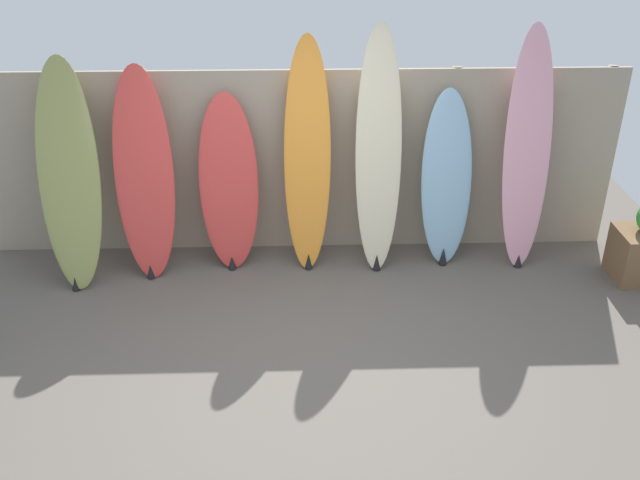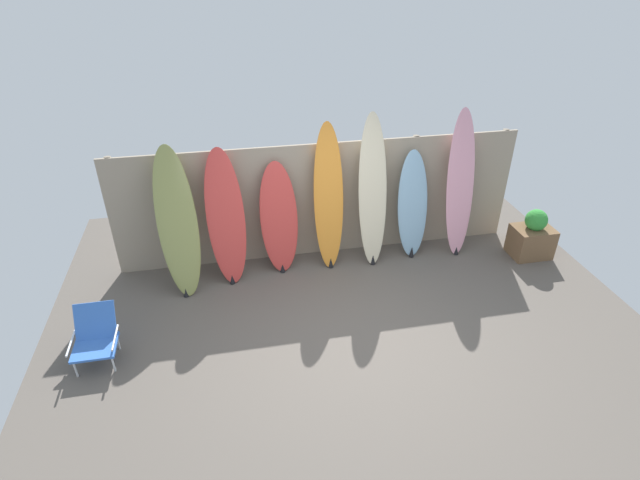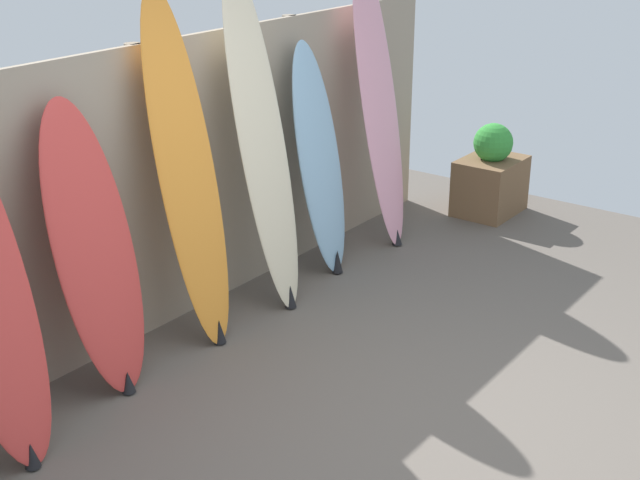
{
  "view_description": "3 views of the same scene",
  "coord_description": "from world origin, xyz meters",
  "px_view_note": "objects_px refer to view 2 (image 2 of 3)",
  "views": [
    {
      "loc": [
        -0.02,
        -4.39,
        3.48
      ],
      "look_at": [
        0.13,
        0.48,
        0.87
      ],
      "focal_mm": 40.0,
      "sensor_mm": 36.0,
      "label": 1
    },
    {
      "loc": [
        -1.33,
        -4.61,
        4.25
      ],
      "look_at": [
        -0.27,
        0.72,
        0.99
      ],
      "focal_mm": 28.0,
      "sensor_mm": 36.0,
      "label": 2
    },
    {
      "loc": [
        -3.48,
        -1.9,
        2.66
      ],
      "look_at": [
        -0.23,
        0.53,
        1.02
      ],
      "focal_mm": 50.0,
      "sensor_mm": 36.0,
      "label": 3
    }
  ],
  "objects_px": {
    "beach_chair": "(95,335)",
    "surfboard_red_2": "(279,219)",
    "planter_box": "(532,237)",
    "surfboard_olive_0": "(177,223)",
    "surfboard_skyblue_5": "(413,206)",
    "surfboard_pink_6": "(460,185)",
    "surfboard_cream_4": "(373,193)",
    "surfboard_red_1": "(226,219)",
    "surfboard_orange_3": "(329,199)"
  },
  "relations": [
    {
      "from": "surfboard_cream_4",
      "to": "beach_chair",
      "type": "height_order",
      "value": "surfboard_cream_4"
    },
    {
      "from": "surfboard_skyblue_5",
      "to": "surfboard_pink_6",
      "type": "bearing_deg",
      "value": -2.06
    },
    {
      "from": "surfboard_pink_6",
      "to": "surfboard_orange_3",
      "type": "bearing_deg",
      "value": 179.29
    },
    {
      "from": "planter_box",
      "to": "surfboard_olive_0",
      "type": "bearing_deg",
      "value": 177.02
    },
    {
      "from": "surfboard_olive_0",
      "to": "surfboard_orange_3",
      "type": "distance_m",
      "value": 2.14
    },
    {
      "from": "beach_chair",
      "to": "surfboard_red_1",
      "type": "bearing_deg",
      "value": 40.05
    },
    {
      "from": "surfboard_skyblue_5",
      "to": "surfboard_pink_6",
      "type": "distance_m",
      "value": 0.77
    },
    {
      "from": "surfboard_olive_0",
      "to": "surfboard_pink_6",
      "type": "height_order",
      "value": "surfboard_pink_6"
    },
    {
      "from": "surfboard_orange_3",
      "to": "surfboard_pink_6",
      "type": "bearing_deg",
      "value": -0.71
    },
    {
      "from": "surfboard_skyblue_5",
      "to": "planter_box",
      "type": "height_order",
      "value": "surfboard_skyblue_5"
    },
    {
      "from": "surfboard_red_2",
      "to": "planter_box",
      "type": "distance_m",
      "value": 3.92
    },
    {
      "from": "surfboard_red_1",
      "to": "surfboard_orange_3",
      "type": "distance_m",
      "value": 1.49
    },
    {
      "from": "surfboard_orange_3",
      "to": "beach_chair",
      "type": "distance_m",
      "value": 3.52
    },
    {
      "from": "planter_box",
      "to": "surfboard_red_2",
      "type": "bearing_deg",
      "value": 173.47
    },
    {
      "from": "surfboard_red_1",
      "to": "surfboard_skyblue_5",
      "type": "height_order",
      "value": "surfboard_red_1"
    },
    {
      "from": "beach_chair",
      "to": "planter_box",
      "type": "height_order",
      "value": "planter_box"
    },
    {
      "from": "surfboard_orange_3",
      "to": "beach_chair",
      "type": "relative_size",
      "value": 3.43
    },
    {
      "from": "surfboard_red_1",
      "to": "surfboard_olive_0",
      "type": "bearing_deg",
      "value": -173.11
    },
    {
      "from": "surfboard_red_2",
      "to": "surfboard_orange_3",
      "type": "distance_m",
      "value": 0.77
    },
    {
      "from": "surfboard_olive_0",
      "to": "surfboard_skyblue_5",
      "type": "distance_m",
      "value": 3.44
    },
    {
      "from": "surfboard_olive_0",
      "to": "surfboard_red_1",
      "type": "relative_size",
      "value": 1.04
    },
    {
      "from": "surfboard_red_2",
      "to": "surfboard_cream_4",
      "type": "height_order",
      "value": "surfboard_cream_4"
    },
    {
      "from": "surfboard_skyblue_5",
      "to": "planter_box",
      "type": "bearing_deg",
      "value": -13.93
    },
    {
      "from": "beach_chair",
      "to": "surfboard_red_2",
      "type": "bearing_deg",
      "value": 31.35
    },
    {
      "from": "surfboard_cream_4",
      "to": "beach_chair",
      "type": "distance_m",
      "value": 4.1
    },
    {
      "from": "surfboard_orange_3",
      "to": "planter_box",
      "type": "distance_m",
      "value": 3.25
    },
    {
      "from": "surfboard_skyblue_5",
      "to": "planter_box",
      "type": "relative_size",
      "value": 2.12
    },
    {
      "from": "surfboard_pink_6",
      "to": "planter_box",
      "type": "bearing_deg",
      "value": -21.02
    },
    {
      "from": "surfboard_red_2",
      "to": "surfboard_pink_6",
      "type": "relative_size",
      "value": 0.74
    },
    {
      "from": "surfboard_orange_3",
      "to": "surfboard_skyblue_5",
      "type": "distance_m",
      "value": 1.32
    },
    {
      "from": "surfboard_red_2",
      "to": "surfboard_orange_3",
      "type": "height_order",
      "value": "surfboard_orange_3"
    },
    {
      "from": "surfboard_red_2",
      "to": "beach_chair",
      "type": "relative_size",
      "value": 2.64
    },
    {
      "from": "surfboard_skyblue_5",
      "to": "surfboard_red_1",
      "type": "bearing_deg",
      "value": -177.9
    },
    {
      "from": "planter_box",
      "to": "surfboard_cream_4",
      "type": "bearing_deg",
      "value": 170.34
    },
    {
      "from": "surfboard_cream_4",
      "to": "surfboard_orange_3",
      "type": "bearing_deg",
      "value": 177.31
    },
    {
      "from": "surfboard_orange_3",
      "to": "surfboard_cream_4",
      "type": "relative_size",
      "value": 0.95
    },
    {
      "from": "surfboard_cream_4",
      "to": "surfboard_pink_6",
      "type": "relative_size",
      "value": 1.01
    },
    {
      "from": "surfboard_cream_4",
      "to": "surfboard_pink_6",
      "type": "xyz_separation_m",
      "value": [
        1.37,
        0.01,
        -0.0
      ]
    },
    {
      "from": "surfboard_cream_4",
      "to": "beach_chair",
      "type": "xyz_separation_m",
      "value": [
        -3.74,
        -1.47,
        -0.79
      ]
    },
    {
      "from": "surfboard_orange_3",
      "to": "surfboard_pink_6",
      "type": "relative_size",
      "value": 0.96
    },
    {
      "from": "surfboard_skyblue_5",
      "to": "surfboard_pink_6",
      "type": "height_order",
      "value": "surfboard_pink_6"
    },
    {
      "from": "surfboard_olive_0",
      "to": "surfboard_red_1",
      "type": "xyz_separation_m",
      "value": [
        0.65,
        0.08,
        -0.04
      ]
    },
    {
      "from": "beach_chair",
      "to": "planter_box",
      "type": "bearing_deg",
      "value": 8.68
    },
    {
      "from": "surfboard_red_2",
      "to": "surfboard_skyblue_5",
      "type": "relative_size",
      "value": 0.99
    },
    {
      "from": "surfboard_skyblue_5",
      "to": "surfboard_red_2",
      "type": "bearing_deg",
      "value": -179.67
    },
    {
      "from": "surfboard_cream_4",
      "to": "surfboard_skyblue_5",
      "type": "distance_m",
      "value": 0.71
    },
    {
      "from": "surfboard_red_2",
      "to": "surfboard_pink_6",
      "type": "bearing_deg",
      "value": -0.29
    },
    {
      "from": "surfboard_pink_6",
      "to": "beach_chair",
      "type": "xyz_separation_m",
      "value": [
        -5.11,
        -1.47,
        -0.78
      ]
    },
    {
      "from": "surfboard_red_1",
      "to": "surfboard_pink_6",
      "type": "relative_size",
      "value": 0.86
    },
    {
      "from": "planter_box",
      "to": "surfboard_pink_6",
      "type": "bearing_deg",
      "value": 158.98
    }
  ]
}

